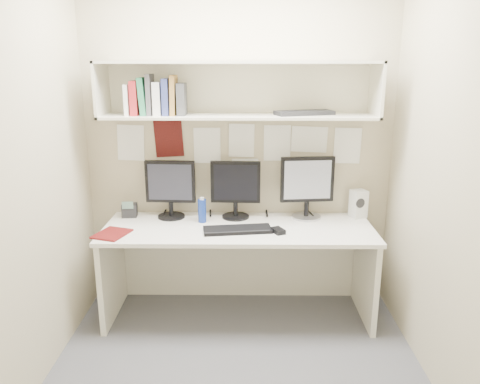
{
  "coord_description": "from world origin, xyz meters",
  "views": [
    {
      "loc": [
        0.05,
        -2.64,
        1.9
      ],
      "look_at": [
        0.02,
        0.35,
        1.08
      ],
      "focal_mm": 35.0,
      "sensor_mm": 36.0,
      "label": 1
    }
  ],
  "objects_px": {
    "desk": "(238,271)",
    "keyboard": "(237,230)",
    "monitor_left": "(170,187)",
    "maroon_notebook": "(112,234)",
    "desk_phone": "(130,210)",
    "monitor_center": "(236,187)",
    "monitor_right": "(307,185)",
    "speaker": "(358,204)"
  },
  "relations": [
    {
      "from": "desk",
      "to": "keyboard",
      "type": "relative_size",
      "value": 4.09
    },
    {
      "from": "keyboard",
      "to": "monitor_left",
      "type": "bearing_deg",
      "value": 140.54
    },
    {
      "from": "maroon_notebook",
      "to": "desk_phone",
      "type": "distance_m",
      "value": 0.41
    },
    {
      "from": "desk_phone",
      "to": "monitor_center",
      "type": "bearing_deg",
      "value": -5.02
    },
    {
      "from": "monitor_left",
      "to": "monitor_right",
      "type": "bearing_deg",
      "value": 2.96
    },
    {
      "from": "monitor_right",
      "to": "desk_phone",
      "type": "relative_size",
      "value": 3.52
    },
    {
      "from": "monitor_right",
      "to": "desk_phone",
      "type": "height_order",
      "value": "monitor_right"
    },
    {
      "from": "desk",
      "to": "monitor_left",
      "type": "distance_m",
      "value": 0.84
    },
    {
      "from": "monitor_center",
      "to": "speaker",
      "type": "height_order",
      "value": "monitor_center"
    },
    {
      "from": "monitor_center",
      "to": "monitor_right",
      "type": "relative_size",
      "value": 0.93
    },
    {
      "from": "desk",
      "to": "speaker",
      "type": "relative_size",
      "value": 9.16
    },
    {
      "from": "desk",
      "to": "keyboard",
      "type": "height_order",
      "value": "keyboard"
    },
    {
      "from": "monitor_right",
      "to": "maroon_notebook",
      "type": "bearing_deg",
      "value": -170.49
    },
    {
      "from": "desk_phone",
      "to": "maroon_notebook",
      "type": "bearing_deg",
      "value": -98.99
    },
    {
      "from": "desk",
      "to": "keyboard",
      "type": "xyz_separation_m",
      "value": [
        -0.01,
        -0.1,
        0.38
      ]
    },
    {
      "from": "keyboard",
      "to": "desk_phone",
      "type": "height_order",
      "value": "desk_phone"
    },
    {
      "from": "desk_phone",
      "to": "monitor_right",
      "type": "bearing_deg",
      "value": -4.9
    },
    {
      "from": "speaker",
      "to": "maroon_notebook",
      "type": "height_order",
      "value": "speaker"
    },
    {
      "from": "keyboard",
      "to": "maroon_notebook",
      "type": "distance_m",
      "value": 0.89
    },
    {
      "from": "desk",
      "to": "monitor_center",
      "type": "xyz_separation_m",
      "value": [
        -0.02,
        0.22,
        0.61
      ]
    },
    {
      "from": "monitor_right",
      "to": "maroon_notebook",
      "type": "distance_m",
      "value": 1.5
    },
    {
      "from": "monitor_right",
      "to": "desk",
      "type": "bearing_deg",
      "value": -163.85
    },
    {
      "from": "monitor_right",
      "to": "speaker",
      "type": "distance_m",
      "value": 0.44
    },
    {
      "from": "maroon_notebook",
      "to": "desk",
      "type": "bearing_deg",
      "value": 30.19
    },
    {
      "from": "monitor_left",
      "to": "keyboard",
      "type": "bearing_deg",
      "value": -28.57
    },
    {
      "from": "monitor_left",
      "to": "monitor_center",
      "type": "distance_m",
      "value": 0.51
    },
    {
      "from": "desk",
      "to": "desk_phone",
      "type": "distance_m",
      "value": 0.99
    },
    {
      "from": "monitor_left",
      "to": "maroon_notebook",
      "type": "relative_size",
      "value": 1.84
    },
    {
      "from": "keyboard",
      "to": "maroon_notebook",
      "type": "relative_size",
      "value": 1.99
    },
    {
      "from": "monitor_right",
      "to": "monitor_center",
      "type": "bearing_deg",
      "value": 173.69
    },
    {
      "from": "monitor_left",
      "to": "maroon_notebook",
      "type": "height_order",
      "value": "monitor_left"
    },
    {
      "from": "monitor_left",
      "to": "keyboard",
      "type": "relative_size",
      "value": 0.92
    },
    {
      "from": "desk",
      "to": "desk_phone",
      "type": "relative_size",
      "value": 14.51
    },
    {
      "from": "monitor_left",
      "to": "speaker",
      "type": "height_order",
      "value": "monitor_left"
    },
    {
      "from": "monitor_right",
      "to": "monitor_left",
      "type": "bearing_deg",
      "value": 173.69
    },
    {
      "from": "maroon_notebook",
      "to": "desk_phone",
      "type": "height_order",
      "value": "desk_phone"
    },
    {
      "from": "keyboard",
      "to": "speaker",
      "type": "distance_m",
      "value": 1.01
    },
    {
      "from": "desk",
      "to": "monitor_center",
      "type": "relative_size",
      "value": 4.45
    },
    {
      "from": "keyboard",
      "to": "monitor_right",
      "type": "bearing_deg",
      "value": 23.19
    },
    {
      "from": "monitor_right",
      "to": "keyboard",
      "type": "relative_size",
      "value": 0.99
    },
    {
      "from": "monitor_center",
      "to": "desk_phone",
      "type": "relative_size",
      "value": 3.26
    },
    {
      "from": "speaker",
      "to": "monitor_center",
      "type": "bearing_deg",
      "value": 160.95
    }
  ]
}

